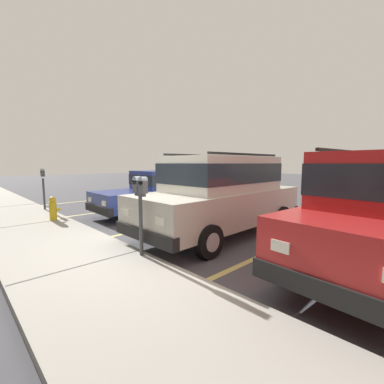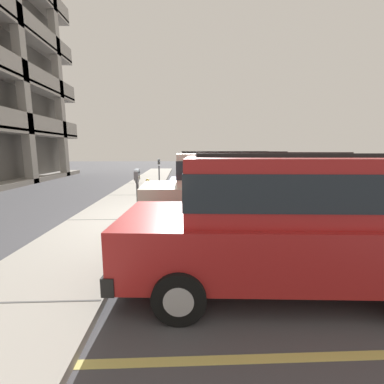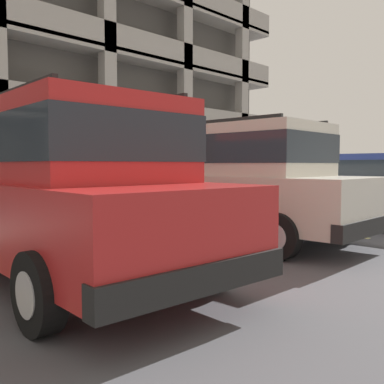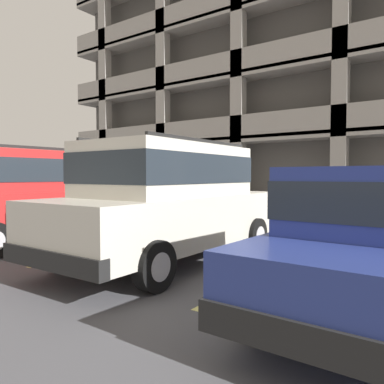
{
  "view_description": "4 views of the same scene",
  "coord_description": "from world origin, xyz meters",
  "px_view_note": "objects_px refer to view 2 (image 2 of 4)",
  "views": [
    {
      "loc": [
        -4.22,
        2.83,
        1.81
      ],
      "look_at": [
        -0.17,
        -1.02,
        1.18
      ],
      "focal_mm": 24.0,
      "sensor_mm": 36.0,
      "label": 1
    },
    {
      "loc": [
        -7.13,
        -0.85,
        2.08
      ],
      "look_at": [
        -0.19,
        -1.12,
        0.93
      ],
      "focal_mm": 24.0,
      "sensor_mm": 36.0,
      "label": 2
    },
    {
      "loc": [
        -5.96,
        -6.81,
        1.31
      ],
      "look_at": [
        -0.14,
        -1.11,
        0.79
      ],
      "focal_mm": 40.0,
      "sensor_mm": 36.0,
      "label": 3
    },
    {
      "loc": [
        3.92,
        -7.05,
        1.46
      ],
      "look_at": [
        -0.32,
        -1.14,
        1.14
      ],
      "focal_mm": 35.0,
      "sensor_mm": 36.0,
      "label": 4
    }
  ],
  "objects_px": {
    "silver_suv": "(228,186)",
    "parking_meter_far": "(159,169)",
    "parking_meter_near": "(137,183)",
    "red_sedan": "(283,217)",
    "dark_hatchback": "(226,181)",
    "fire_hydrant": "(148,187)"
  },
  "relations": [
    {
      "from": "silver_suv",
      "to": "parking_meter_far",
      "type": "distance_m",
      "value": 6.82
    },
    {
      "from": "parking_meter_near",
      "to": "parking_meter_far",
      "type": "relative_size",
      "value": 0.97
    },
    {
      "from": "red_sedan",
      "to": "parking_meter_far",
      "type": "relative_size",
      "value": 3.26
    },
    {
      "from": "dark_hatchback",
      "to": "parking_meter_near",
      "type": "xyz_separation_m",
      "value": [
        -3.52,
        3.03,
        0.38
      ]
    },
    {
      "from": "silver_suv",
      "to": "parking_meter_near",
      "type": "xyz_separation_m",
      "value": [
        -0.17,
        2.48,
        0.11
      ]
    },
    {
      "from": "fire_hydrant",
      "to": "parking_meter_far",
      "type": "bearing_deg",
      "value": -7.94
    },
    {
      "from": "red_sedan",
      "to": "parking_meter_near",
      "type": "height_order",
      "value": "red_sedan"
    },
    {
      "from": "parking_meter_far",
      "to": "red_sedan",
      "type": "bearing_deg",
      "value": -164.67
    },
    {
      "from": "red_sedan",
      "to": "fire_hydrant",
      "type": "relative_size",
      "value": 6.98
    },
    {
      "from": "dark_hatchback",
      "to": "parking_meter_far",
      "type": "relative_size",
      "value": 3.01
    },
    {
      "from": "red_sedan",
      "to": "parking_meter_far",
      "type": "distance_m",
      "value": 10.13
    },
    {
      "from": "silver_suv",
      "to": "red_sedan",
      "type": "xyz_separation_m",
      "value": [
        -3.42,
        -0.2,
        0.0
      ]
    },
    {
      "from": "silver_suv",
      "to": "parking_meter_near",
      "type": "distance_m",
      "value": 2.49
    },
    {
      "from": "parking_meter_near",
      "to": "silver_suv",
      "type": "bearing_deg",
      "value": -86.08
    },
    {
      "from": "dark_hatchback",
      "to": "silver_suv",
      "type": "bearing_deg",
      "value": 172.05
    },
    {
      "from": "silver_suv",
      "to": "fire_hydrant",
      "type": "relative_size",
      "value": 6.87
    },
    {
      "from": "dark_hatchback",
      "to": "red_sedan",
      "type": "bearing_deg",
      "value": 178.38
    },
    {
      "from": "red_sedan",
      "to": "parking_meter_near",
      "type": "bearing_deg",
      "value": 43.22
    },
    {
      "from": "red_sedan",
      "to": "fire_hydrant",
      "type": "distance_m",
      "value": 8.17
    },
    {
      "from": "parking_meter_far",
      "to": "dark_hatchback",
      "type": "bearing_deg",
      "value": -134.88
    },
    {
      "from": "red_sedan",
      "to": "fire_hydrant",
      "type": "xyz_separation_m",
      "value": [
        7.58,
        2.99,
        -0.62
      ]
    },
    {
      "from": "parking_meter_near",
      "to": "parking_meter_far",
      "type": "bearing_deg",
      "value": -0.08
    }
  ]
}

